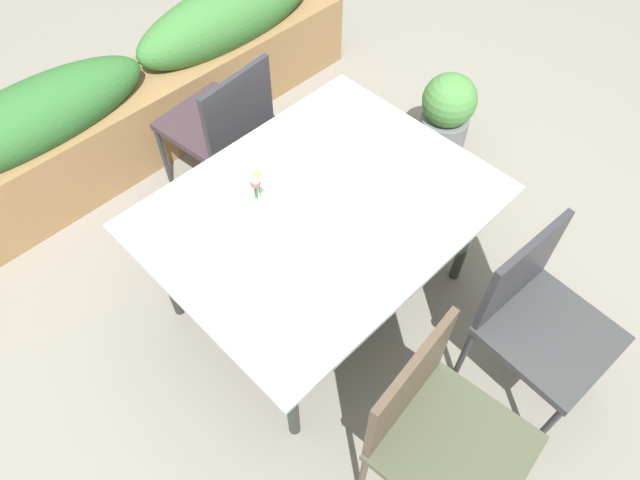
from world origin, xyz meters
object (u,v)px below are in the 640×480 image
chair_far_side (222,121)px  flower_vase (259,204)px  chair_near_left (438,428)px  chair_near_right (539,316)px  potted_plant (446,115)px  dining_table (320,213)px  planter_box (149,92)px

chair_far_side → flower_vase: flower_vase is taller
chair_near_left → chair_near_right: 0.67m
chair_near_left → flower_vase: flower_vase is taller
chair_far_side → chair_near_left: bearing=-111.2°
chair_near_left → potted_plant: 2.04m
chair_near_left → flower_vase: bearing=-100.6°
chair_near_left → flower_vase: 1.10m
dining_table → potted_plant: (1.31, 0.23, -0.36)m
flower_vase → potted_plant: size_ratio=0.53×
chair_near_right → planter_box: chair_near_right is taller
chair_near_right → planter_box: (-0.23, 2.54, -0.14)m
chair_near_right → chair_far_side: bearing=-81.5°
potted_plant → chair_near_right: bearing=-129.6°
chair_far_side → flower_vase: 1.01m
dining_table → planter_box: planter_box is taller
chair_far_side → chair_near_right: chair_near_right is taller
chair_near_right → flower_vase: (-0.58, 1.05, 0.32)m
planter_box → potted_plant: bearing=-48.5°
chair_far_side → chair_near_right: (0.15, -1.90, 0.03)m
chair_near_left → chair_near_right: (0.67, -0.00, -0.01)m
potted_plant → dining_table: bearing=-170.2°
chair_near_left → chair_near_right: size_ratio=1.02×
planter_box → dining_table: bearing=-93.8°
dining_table → potted_plant: 1.38m
flower_vase → dining_table: bearing=-22.7°
flower_vase → chair_near_left: bearing=-94.9°
chair_near_right → potted_plant: bearing=-125.8°
flower_vase → planter_box: bearing=76.7°
chair_near_right → potted_plant: size_ratio=1.56×
dining_table → chair_near_left: (-0.34, -0.95, -0.12)m
chair_far_side → chair_near_right: bearing=-91.4°
chair_near_left → planter_box: size_ratio=0.31×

